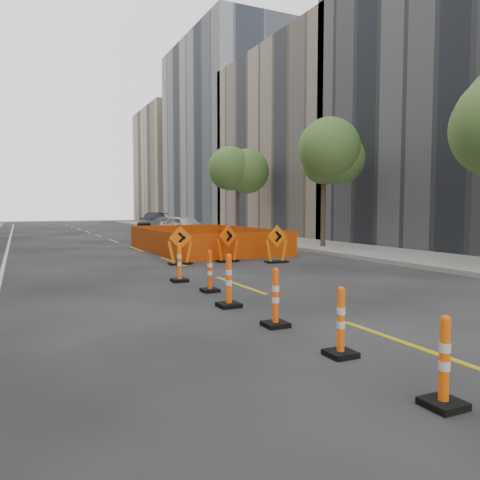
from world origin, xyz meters
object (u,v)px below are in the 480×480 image
channelizer_6 (179,262)px  chevron_sign_left (180,245)px  channelizer_2 (341,321)px  channelizer_3 (276,297)px  parked_car_mid (174,226)px  parked_car_far (154,222)px  parked_car_near (185,227)px  channelizer_5 (210,271)px  channelizer_1 (444,361)px  chevron_sign_right (277,244)px  channelizer_4 (229,280)px  chevron_sign_center (228,243)px

channelizer_6 → chevron_sign_left: 4.00m
channelizer_2 → chevron_sign_left: (1.28, 11.01, 0.20)m
channelizer_2 → channelizer_3: 1.81m
parked_car_mid → parked_car_far: (-0.07, 5.46, 0.14)m
channelizer_6 → parked_car_near: 18.13m
channelizer_2 → channelizer_6: bearing=89.9°
channelizer_2 → parked_car_far: (6.66, 34.69, 0.32)m
channelizer_6 → parked_car_near: size_ratio=0.24×
channelizer_5 → channelizer_6: bearing=96.0°
channelizer_1 → parked_car_mid: size_ratio=0.24×
channelizer_1 → parked_car_near: 26.84m
chevron_sign_left → chevron_sign_right: 3.59m
chevron_sign_left → parked_car_mid: (5.45, 18.23, -0.02)m
channelizer_4 → chevron_sign_center: 8.08m
channelizer_2 → channelizer_1: bearing=-92.3°
chevron_sign_right → chevron_sign_left: bearing=157.7°
parked_car_mid → chevron_sign_right: bearing=-117.8°
channelizer_6 → channelizer_3: bearing=-90.3°
channelizer_2 → parked_car_mid: 30.00m
channelizer_1 → parked_car_near: parked_car_near is taller
channelizer_2 → channelizer_5: channelizer_5 is taller
chevron_sign_center → channelizer_4: bearing=-132.9°
parked_car_far → chevron_sign_left: bearing=-81.2°
channelizer_4 → chevron_sign_left: chevron_sign_left is taller
channelizer_4 → parked_car_mid: parked_car_mid is taller
channelizer_6 → chevron_sign_right: chevron_sign_right is taller
parked_car_near → chevron_sign_left: bearing=-122.4°
channelizer_3 → parked_car_mid: size_ratio=0.25×
parked_car_far → channelizer_3: bearing=-79.9°
channelizer_2 → parked_car_mid: (6.74, 29.24, 0.18)m
channelizer_3 → parked_car_near: 23.32m
channelizer_4 → parked_car_mid: bearing=75.1°
channelizer_4 → chevron_sign_left: size_ratio=0.80×
channelizer_1 → channelizer_6: 9.03m
channelizer_4 → chevron_sign_right: bearing=53.0°
channelizer_1 → channelizer_2: bearing=87.7°
channelizer_2 → parked_car_far: size_ratio=0.18×
parked_car_far → chevron_sign_right: bearing=-72.9°
channelizer_1 → channelizer_4: 5.42m
channelizer_2 → parked_car_near: parked_car_near is taller
channelizer_5 → channelizer_6: (-0.19, 1.81, 0.04)m
channelizer_5 → parked_car_mid: size_ratio=0.25×
channelizer_3 → channelizer_5: 3.62m
channelizer_2 → parked_car_mid: parked_car_mid is taller
channelizer_6 → channelizer_2: bearing=-90.1°
channelizer_6 → chevron_sign_right: 5.48m
channelizer_5 → chevron_sign_right: (4.52, 4.60, 0.20)m
channelizer_3 → chevron_sign_right: size_ratio=0.73×
chevron_sign_center → parked_car_far: parked_car_far is taller
channelizer_4 → parked_car_mid: 26.52m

